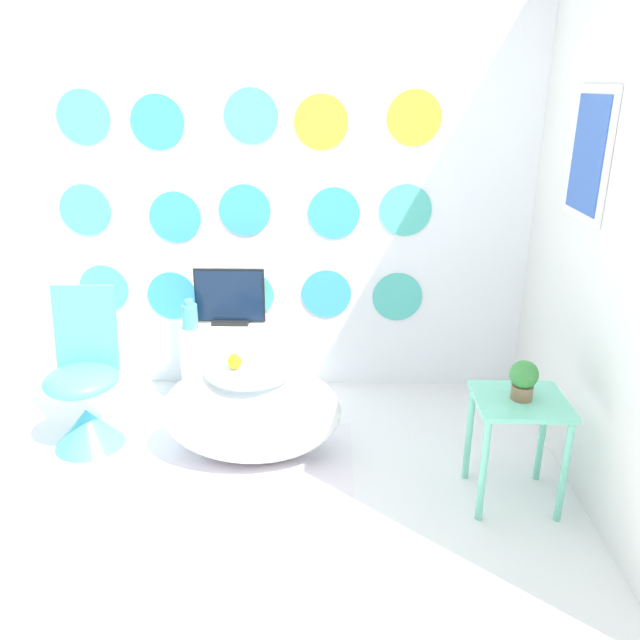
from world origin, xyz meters
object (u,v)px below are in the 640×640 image
chair (85,400)px  potted_plant_left (524,379)px  vase (190,316)px  tv (230,299)px  bathtub (252,411)px

chair → potted_plant_left: bearing=-11.2°
vase → potted_plant_left: 1.92m
tv → potted_plant_left: bearing=-34.4°
chair → vase: bearing=45.0°
chair → vase: chair is taller
bathtub → tv: 0.80m
bathtub → vase: vase is taller
chair → vase: size_ratio=4.82×
bathtub → chair: 0.91m
chair → bathtub: bearing=-6.0°
chair → tv: 0.99m
bathtub → chair: size_ratio=1.08×
bathtub → vase: bearing=126.5°
tv → vase: 0.25m
chair → potted_plant_left: (2.17, -0.43, 0.37)m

